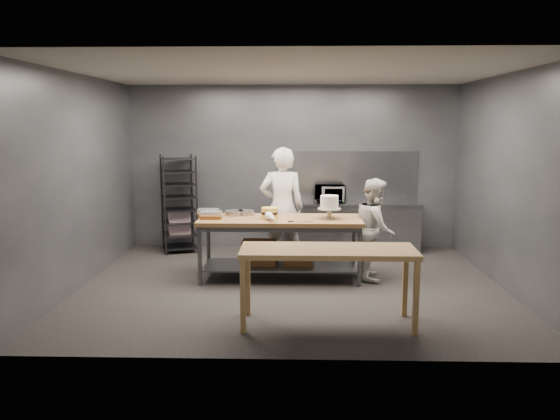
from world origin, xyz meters
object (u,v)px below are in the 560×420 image
Objects in this scene: microwave at (330,194)px; layer_cake at (270,213)px; chef_behind at (282,208)px; frosted_cake_stand at (329,204)px; work_table at (278,241)px; speed_rack at (179,204)px; near_counter at (328,256)px; chef_right at (375,229)px.

layer_cake is (-1.00, -1.84, -0.05)m from microwave.
frosted_cake_stand is (0.71, -0.71, 0.17)m from chef_behind.
chef_behind is at bearing 86.80° from work_table.
speed_rack is at bearing -178.32° from microwave.
speed_rack is at bearing 124.46° from near_counter.
work_table is 2.07m from microwave.
speed_rack is at bearing 134.41° from layer_cake.
layer_cake is (-0.13, -0.03, 0.43)m from work_table.
near_counter is at bearing -93.78° from microwave.
chef_right reaches higher than near_counter.
speed_rack is (-1.85, 1.73, 0.28)m from work_table.
speed_rack is (-2.48, 3.62, 0.04)m from near_counter.
work_table is 0.77m from chef_behind.
chef_behind is at bearing 135.09° from frosted_cake_stand.
chef_behind is (0.04, 0.66, 0.40)m from work_table.
microwave is (0.84, 1.15, 0.08)m from chef_behind.
microwave is at bearing 64.25° from work_table.
frosted_cake_stand is at bearing 130.64° from chef_behind.
work_table is at bearing 14.15° from layer_cake.
chef_behind is at bearing 103.08° from near_counter.
chef_right is 1.59m from layer_cake.
chef_right is at bearing 67.21° from near_counter.
chef_behind is at bearing 76.73° from layer_cake.
chef_right is (1.41, -0.60, -0.22)m from chef_behind.
near_counter is 3.69× the size of microwave.
near_counter is at bearing 162.37° from chef_right.
work_table is 1.24× the size of chef_behind.
chef_right is at bearing 152.36° from chef_behind.
microwave is at bearing 86.22° from near_counter.
speed_rack is at bearing 145.63° from frosted_cake_stand.
chef_right reaches higher than frosted_cake_stand.
work_table is 2.55m from speed_rack.
chef_behind is at bearing -29.49° from speed_rack.
speed_rack is 0.90× the size of chef_behind.
layer_cake is at bearing -45.59° from speed_rack.
work_table is 0.45m from layer_cake.
chef_right is 4.39× the size of frosted_cake_stand.
work_table is 1.37× the size of speed_rack.
work_table is 1.20× the size of near_counter.
frosted_cake_stand is at bearing -93.75° from microwave.
chef_right reaches higher than microwave.
layer_cake is at bearing 112.17° from near_counter.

